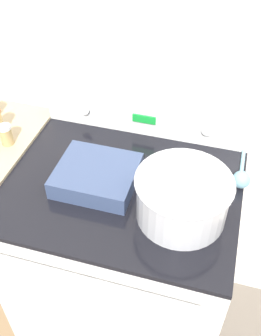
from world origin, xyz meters
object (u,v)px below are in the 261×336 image
casserole_dish (97,174)px  ladle (242,175)px  mixing_bowl (183,196)px  spice_jar_white_cap (6,135)px

casserole_dish → ladle: (0.47, 0.15, -0.01)m
ladle → mixing_bowl: bearing=-129.1°
casserole_dish → ladle: size_ratio=0.87×
mixing_bowl → spice_jar_white_cap: 0.71m
casserole_dish → spice_jar_white_cap: (-0.39, 0.09, 0.02)m
spice_jar_white_cap → ladle: bearing=3.5°
casserole_dish → spice_jar_white_cap: 0.40m
casserole_dish → ladle: bearing=17.2°
mixing_bowl → spice_jar_white_cap: bearing=167.2°
casserole_dish → mixing_bowl: bearing=-11.9°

